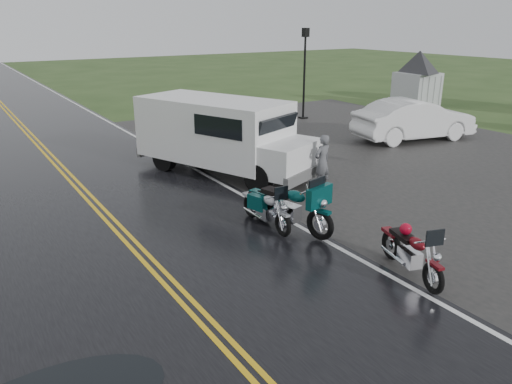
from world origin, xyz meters
TOP-DOWN VIEW (x-y plane):
  - ground at (0.00, 0.00)m, footprint 120.00×120.00m
  - road at (0.00, 10.00)m, footprint 8.00×100.00m
  - parking_pad at (11.00, 5.00)m, footprint 14.00×24.00m
  - visitor_center at (20.00, 12.00)m, footprint 16.00×10.00m
  - motorcycle_red at (3.94, -2.25)m, footprint 1.30×2.17m
  - motorcycle_teal at (3.69, 0.69)m, footprint 1.48×2.62m
  - motorcycle_silver at (3.09, 1.30)m, footprint 0.76×2.00m
  - van_white at (4.35, 4.29)m, footprint 4.58×6.77m
  - person_at_van at (6.16, 3.62)m, footprint 0.65×0.48m
  - sedan_white at (13.52, 6.53)m, footprint 5.40×2.79m
  - lamp_post_far_right at (12.55, 12.83)m, footprint 0.39×0.39m

SIDE VIEW (x-z plane):
  - ground at x=0.00m, z-range 0.00..0.00m
  - parking_pad at x=11.00m, z-range 0.00..0.03m
  - road at x=0.00m, z-range 0.00..0.04m
  - motorcycle_silver at x=3.09m, z-range 0.00..1.18m
  - motorcycle_red at x=3.94m, z-range 0.00..1.21m
  - motorcycle_teal at x=3.69m, z-range 0.00..1.46m
  - person_at_van at x=6.16m, z-range 0.00..1.64m
  - sedan_white at x=13.52m, z-range 0.00..1.70m
  - van_white at x=4.35m, z-range 0.00..2.49m
  - lamp_post_far_right at x=12.55m, z-range 0.00..4.50m
  - visitor_center at x=20.00m, z-range 0.00..4.80m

